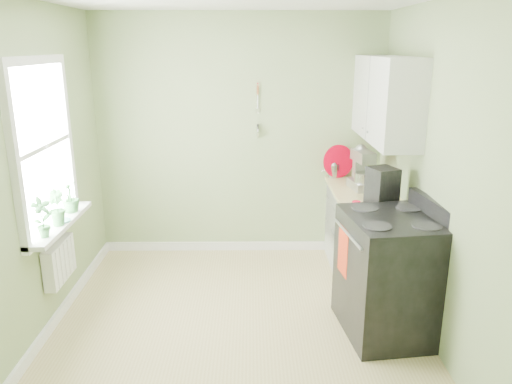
{
  "coord_description": "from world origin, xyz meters",
  "views": [
    {
      "loc": [
        0.13,
        -3.74,
        2.35
      ],
      "look_at": [
        0.17,
        0.55,
        1.08
      ],
      "focal_mm": 35.0,
      "sensor_mm": 36.0,
      "label": 1
    }
  ],
  "objects_px": {
    "stove": "(390,274)",
    "coffee_maker": "(382,190)",
    "kettle": "(333,169)",
    "stand_mixer": "(362,171)"
  },
  "relations": [
    {
      "from": "stove",
      "to": "coffee_maker",
      "type": "distance_m",
      "value": 0.79
    },
    {
      "from": "stove",
      "to": "kettle",
      "type": "bearing_deg",
      "value": 97.72
    },
    {
      "from": "stand_mixer",
      "to": "coffee_maker",
      "type": "height_order",
      "value": "stand_mixer"
    },
    {
      "from": "stove",
      "to": "stand_mixer",
      "type": "height_order",
      "value": "stand_mixer"
    },
    {
      "from": "stand_mixer",
      "to": "kettle",
      "type": "bearing_deg",
      "value": 117.06
    },
    {
      "from": "stand_mixer",
      "to": "coffee_maker",
      "type": "xyz_separation_m",
      "value": [
        0.03,
        -0.69,
        -0.0
      ]
    },
    {
      "from": "stove",
      "to": "coffee_maker",
      "type": "relative_size",
      "value": 2.98
    },
    {
      "from": "stand_mixer",
      "to": "coffee_maker",
      "type": "relative_size",
      "value": 1.15
    },
    {
      "from": "stove",
      "to": "kettle",
      "type": "distance_m",
      "value": 1.77
    },
    {
      "from": "stove",
      "to": "coffee_maker",
      "type": "height_order",
      "value": "coffee_maker"
    }
  ]
}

